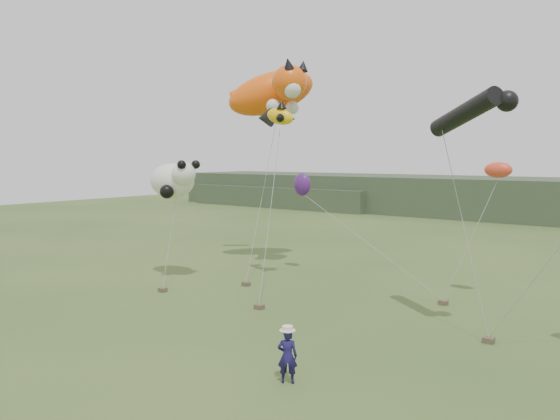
% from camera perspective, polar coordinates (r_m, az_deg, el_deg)
% --- Properties ---
extents(ground, '(120.00, 120.00, 0.00)m').
position_cam_1_polar(ground, '(18.10, -2.23, -14.13)').
color(ground, '#385123').
rests_on(ground, ground).
extents(headland, '(90.00, 13.00, 4.00)m').
position_cam_1_polar(headland, '(59.62, 23.78, 1.03)').
color(headland, '#2D3D28').
rests_on(headland, ground).
extents(festival_attendant, '(0.65, 0.59, 1.49)m').
position_cam_1_polar(festival_attendant, '(15.22, 0.78, -15.02)').
color(festival_attendant, '#191349').
rests_on(festival_attendant, ground).
extents(sandbag_anchors, '(14.23, 5.90, 0.18)m').
position_cam_1_polar(sandbag_anchors, '(22.99, 2.96, -9.61)').
color(sandbag_anchors, brown).
rests_on(sandbag_anchors, ground).
extents(cat_kite, '(6.51, 5.18, 3.52)m').
position_cam_1_polar(cat_kite, '(30.57, -0.57, 12.29)').
color(cat_kite, '#F1560C').
rests_on(cat_kite, ground).
extents(fish_kite, '(2.40, 1.57, 1.27)m').
position_cam_1_polar(fish_kite, '(26.34, -0.60, 9.75)').
color(fish_kite, yellow).
rests_on(fish_kite, ground).
extents(panda_kite, '(3.06, 1.98, 1.90)m').
position_cam_1_polar(panda_kite, '(27.44, -11.04, 3.09)').
color(panda_kite, white).
rests_on(panda_kite, ground).
extents(misc_kites, '(10.92, 0.87, 1.82)m').
position_cam_1_polar(misc_kites, '(26.69, 9.35, 3.17)').
color(misc_kites, red).
rests_on(misc_kites, ground).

